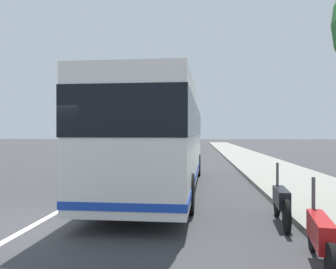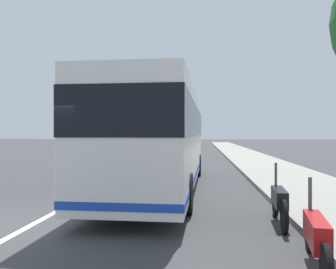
{
  "view_description": "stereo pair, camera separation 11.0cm",
  "coord_description": "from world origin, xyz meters",
  "px_view_note": "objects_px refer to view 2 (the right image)",
  "views": [
    {
      "loc": [
        -7.37,
        -3.54,
        1.97
      ],
      "look_at": [
        6.0,
        -2.33,
        1.93
      ],
      "focal_mm": 36.83,
      "sensor_mm": 36.0,
      "label": 1
    },
    {
      "loc": [
        -7.36,
        -3.65,
        1.97
      ],
      "look_at": [
        6.0,
        -2.33,
        1.93
      ],
      "focal_mm": 36.83,
      "sensor_mm": 36.0,
      "label": 2
    }
  ],
  "objects_px": {
    "coach_bus": "(162,135)",
    "car_side_street": "(153,144)",
    "motorcycle_far_end": "(316,236)",
    "car_oncoming": "(194,142)",
    "car_behind_bus": "(189,145)",
    "motorcycle_angled": "(279,202)",
    "car_far_distant": "(159,142)"
  },
  "relations": [
    {
      "from": "car_behind_bus",
      "to": "car_far_distant",
      "type": "bearing_deg",
      "value": 20.57
    },
    {
      "from": "coach_bus",
      "to": "car_behind_bus",
      "type": "xyz_separation_m",
      "value": [
        26.13,
        -0.01,
        -1.19
      ]
    },
    {
      "from": "coach_bus",
      "to": "motorcycle_far_end",
      "type": "relative_size",
      "value": 5.58
    },
    {
      "from": "motorcycle_angled",
      "to": "car_oncoming",
      "type": "relative_size",
      "value": 0.49
    },
    {
      "from": "car_far_distant",
      "to": "car_oncoming",
      "type": "bearing_deg",
      "value": 71.22
    },
    {
      "from": "car_behind_bus",
      "to": "car_side_street",
      "type": "distance_m",
      "value": 4.57
    },
    {
      "from": "coach_bus",
      "to": "car_oncoming",
      "type": "bearing_deg",
      "value": 0.8
    },
    {
      "from": "motorcycle_far_end",
      "to": "car_side_street",
      "type": "height_order",
      "value": "car_side_street"
    },
    {
      "from": "motorcycle_angled",
      "to": "car_oncoming",
      "type": "height_order",
      "value": "car_oncoming"
    },
    {
      "from": "car_oncoming",
      "to": "car_far_distant",
      "type": "distance_m",
      "value": 5.65
    },
    {
      "from": "coach_bus",
      "to": "car_side_street",
      "type": "bearing_deg",
      "value": 10.17
    },
    {
      "from": "coach_bus",
      "to": "motorcycle_far_end",
      "type": "bearing_deg",
      "value": -155.13
    },
    {
      "from": "coach_bus",
      "to": "motorcycle_angled",
      "type": "bearing_deg",
      "value": -144.62
    },
    {
      "from": "coach_bus",
      "to": "car_side_street",
      "type": "height_order",
      "value": "coach_bus"
    },
    {
      "from": "coach_bus",
      "to": "car_behind_bus",
      "type": "relative_size",
      "value": 2.56
    },
    {
      "from": "motorcycle_far_end",
      "to": "car_behind_bus",
      "type": "relative_size",
      "value": 0.46
    },
    {
      "from": "motorcycle_angled",
      "to": "car_behind_bus",
      "type": "relative_size",
      "value": 0.45
    },
    {
      "from": "car_oncoming",
      "to": "car_side_street",
      "type": "distance_m",
      "value": 10.19
    },
    {
      "from": "car_behind_bus",
      "to": "car_side_street",
      "type": "bearing_deg",
      "value": 69.59
    },
    {
      "from": "car_behind_bus",
      "to": "motorcycle_angled",
      "type": "bearing_deg",
      "value": -175.18
    },
    {
      "from": "motorcycle_far_end",
      "to": "car_far_distant",
      "type": "distance_m",
      "value": 46.48
    },
    {
      "from": "coach_bus",
      "to": "car_far_distant",
      "type": "xyz_separation_m",
      "value": [
        38.73,
        4.94,
        -1.21
      ]
    },
    {
      "from": "car_behind_bus",
      "to": "motorcycle_far_end",
      "type": "bearing_deg",
      "value": -175.64
    },
    {
      "from": "car_oncoming",
      "to": "coach_bus",
      "type": "bearing_deg",
      "value": 178.07
    },
    {
      "from": "car_oncoming",
      "to": "car_behind_bus",
      "type": "xyz_separation_m",
      "value": [
        -10.6,
        0.34,
        -0.01
      ]
    },
    {
      "from": "motorcycle_angled",
      "to": "motorcycle_far_end",
      "type": "bearing_deg",
      "value": -175.33
    },
    {
      "from": "motorcycle_angled",
      "to": "car_oncoming",
      "type": "bearing_deg",
      "value": 8.85
    },
    {
      "from": "coach_bus",
      "to": "motorcycle_angled",
      "type": "relative_size",
      "value": 5.66
    },
    {
      "from": "motorcycle_far_end",
      "to": "motorcycle_angled",
      "type": "height_order",
      "value": "motorcycle_angled"
    },
    {
      "from": "car_side_street",
      "to": "car_behind_bus",
      "type": "bearing_deg",
      "value": 72.91
    },
    {
      "from": "motorcycle_far_end",
      "to": "car_oncoming",
      "type": "distance_m",
      "value": 43.88
    },
    {
      "from": "coach_bus",
      "to": "car_oncoming",
      "type": "distance_m",
      "value": 36.75
    }
  ]
}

